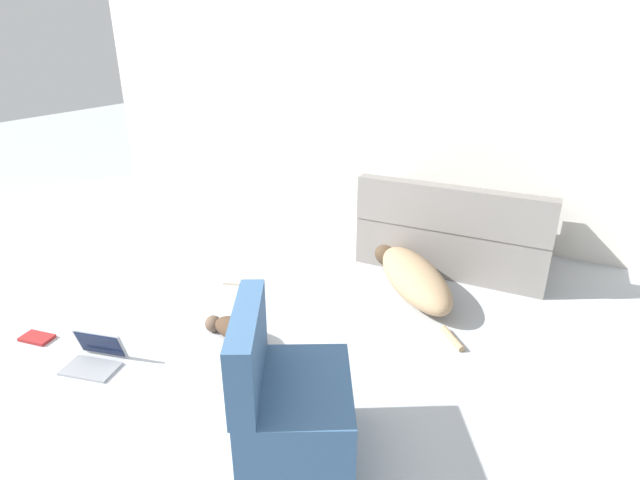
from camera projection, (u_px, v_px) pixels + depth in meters
The scene contains 9 objects.
ground_plane at pixel (76, 445), 2.63m from camera, with size 20.00×20.00×0.00m, color #ADB2B7.
wall_back at pixel (363, 98), 5.18m from camera, with size 6.96×0.06×2.71m.
couch at pixel (455, 235), 4.57m from camera, with size 1.66×0.87×0.83m.
dog at pixel (412, 276), 4.10m from camera, with size 1.12×1.25×0.32m.
cat at pixel (236, 329), 3.50m from camera, with size 0.61×0.20×0.17m.
laptop_open at pixel (96, 354), 3.25m from camera, with size 0.40×0.34×0.21m.
book_red at pixel (37, 338), 3.52m from camera, with size 0.24×0.16×0.02m.
book_cream at pixel (234, 281), 4.31m from camera, with size 0.20×0.17×0.02m.
side_chair at pixel (289, 409), 2.46m from camera, with size 0.79×0.82×0.85m.
Camera 1 is at (2.07, -1.18, 2.03)m, focal length 28.00 mm.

